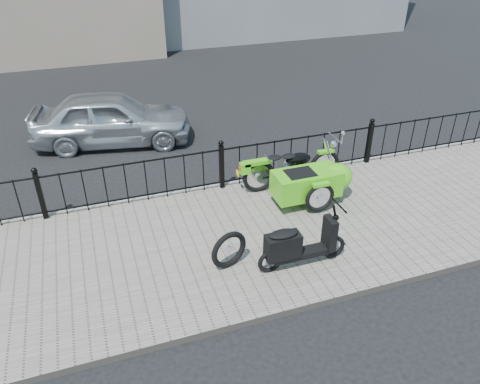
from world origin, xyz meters
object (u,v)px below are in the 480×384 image
object	(u,v)px
scooter	(297,246)
spare_tire	(229,250)
motorcycle_sidecar	(311,178)
sedan_car	(111,118)

from	to	relation	value
scooter	spare_tire	xyz separation A→B (m)	(-1.04, 0.35, -0.08)
motorcycle_sidecar	spare_tire	xyz separation A→B (m)	(-2.19, -1.46, -0.14)
motorcycle_sidecar	spare_tire	world-z (taller)	motorcycle_sidecar
motorcycle_sidecar	scooter	bearing A→B (deg)	-122.53
sedan_car	scooter	bearing A→B (deg)	-148.47
sedan_car	motorcycle_sidecar	bearing A→B (deg)	-130.28
motorcycle_sidecar	scooter	distance (m)	2.14
spare_tire	scooter	bearing A→B (deg)	-18.50
scooter	sedan_car	distance (m)	6.49
spare_tire	sedan_car	distance (m)	5.86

